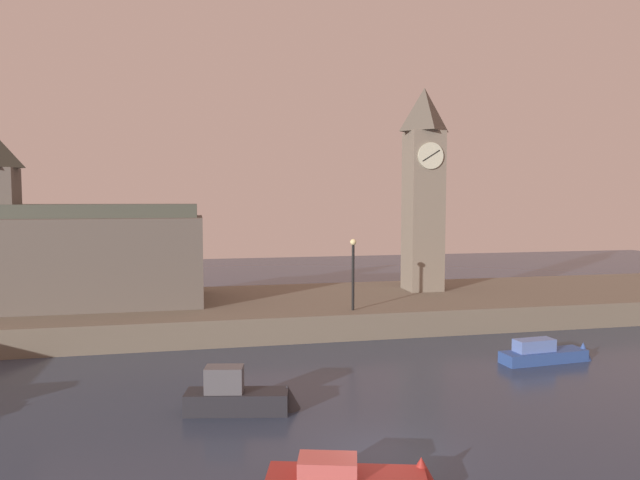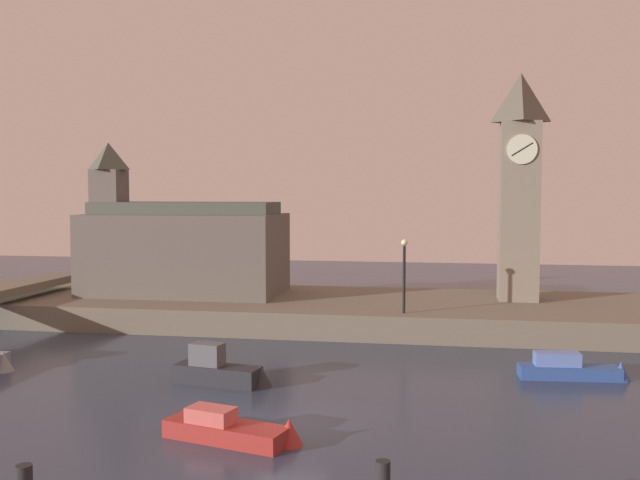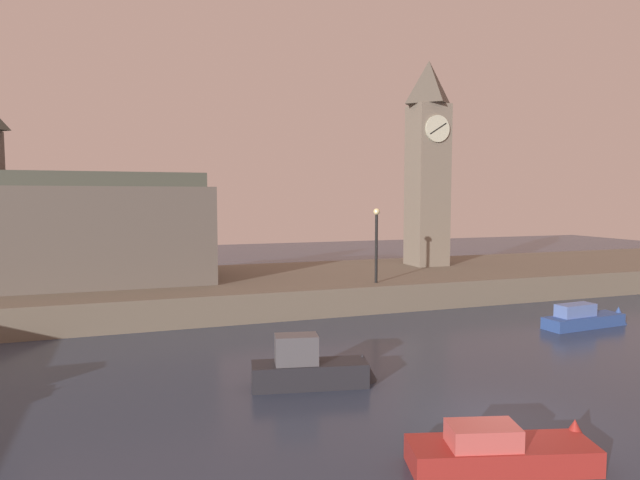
{
  "view_description": "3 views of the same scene",
  "coord_description": "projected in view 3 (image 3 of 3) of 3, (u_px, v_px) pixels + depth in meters",
  "views": [
    {
      "loc": [
        -5.5,
        -16.51,
        7.98
      ],
      "look_at": [
        0.99,
        14.17,
        5.69
      ],
      "focal_mm": 32.28,
      "sensor_mm": 36.0,
      "label": 1
    },
    {
      "loc": [
        5.28,
        -24.23,
        8.22
      ],
      "look_at": [
        -1.96,
        17.48,
        5.4
      ],
      "focal_mm": 39.84,
      "sensor_mm": 36.0,
      "label": 2
    },
    {
      "loc": [
        -9.69,
        -12.24,
        6.25
      ],
      "look_at": [
        -0.44,
        14.41,
        4.05
      ],
      "focal_mm": 30.74,
      "sensor_mm": 36.0,
      "label": 3
    }
  ],
  "objects": [
    {
      "name": "parliament_hall",
      "position": [
        85.0,
        228.0,
        30.44
      ],
      "size": [
        12.87,
        6.89,
        10.11
      ],
      "color": "#5B544C",
      "rests_on": "far_embankment"
    },
    {
      "name": "clock_tower",
      "position": [
        428.0,
        161.0,
        37.99
      ],
      "size": [
        2.6,
        2.63,
        14.1
      ],
      "color": "slate",
      "rests_on": "far_embankment"
    },
    {
      "name": "ground_plane",
      "position": [
        505.0,
        423.0,
        15.18
      ],
      "size": [
        120.0,
        120.0,
        0.0
      ],
      "primitive_type": "plane",
      "color": "#2D384C"
    },
    {
      "name": "boat_dinghy_red",
      "position": [
        519.0,
        449.0,
        12.8
      ],
      "size": [
        5.08,
        2.38,
        1.31
      ],
      "color": "maroon",
      "rests_on": "ground"
    },
    {
      "name": "far_embankment",
      "position": [
        297.0,
        286.0,
        33.96
      ],
      "size": [
        70.0,
        12.0,
        1.5
      ],
      "primitive_type": "cube",
      "color": "#6B6051",
      "rests_on": "ground"
    },
    {
      "name": "boat_tour_blue",
      "position": [
        590.0,
        318.0,
        26.53
      ],
      "size": [
        4.95,
        1.5,
        1.39
      ],
      "color": "#2D4C93",
      "rests_on": "ground"
    },
    {
      "name": "streetlamp",
      "position": [
        376.0,
        237.0,
        30.32
      ],
      "size": [
        0.36,
        0.36,
        4.14
      ],
      "color": "black",
      "rests_on": "far_embankment"
    },
    {
      "name": "boat_barge_dark",
      "position": [
        317.0,
        368.0,
        18.19
      ],
      "size": [
        4.49,
        1.85,
        1.8
      ],
      "color": "#232328",
      "rests_on": "ground"
    }
  ]
}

